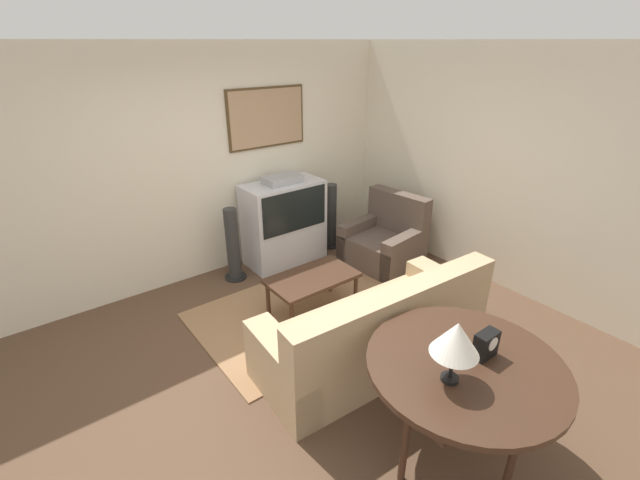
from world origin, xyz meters
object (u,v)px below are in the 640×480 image
at_px(table_lamp, 456,339).
at_px(tv, 284,222).
at_px(mantel_clock, 486,345).
at_px(speaker_tower_left, 233,246).
at_px(coffee_table, 312,281).
at_px(couch, 376,333).
at_px(armchair, 384,242).
at_px(console_table, 465,371).
at_px(speaker_tower_right, 331,218).

bearing_deg(table_lamp, tv, 74.30).
relative_size(mantel_clock, speaker_tower_left, 0.20).
bearing_deg(coffee_table, mantel_clock, -92.66).
bearing_deg(couch, armchair, -134.04).
distance_m(console_table, table_lamp, 0.43).
height_order(couch, mantel_clock, mantel_clock).
relative_size(coffee_table, console_table, 0.73).
bearing_deg(tv, coffee_table, -110.29).
bearing_deg(coffee_table, speaker_tower_right, 44.62).
xyz_separation_m(couch, mantel_clock, (-0.09, -1.06, 0.59)).
bearing_deg(couch, tv, -98.28).
xyz_separation_m(armchair, coffee_table, (-1.44, -0.36, 0.11)).
xyz_separation_m(armchair, table_lamp, (-1.90, -2.38, 0.82)).
bearing_deg(table_lamp, console_table, 6.60).
bearing_deg(table_lamp, speaker_tower_right, 62.55).
bearing_deg(speaker_tower_right, table_lamp, -117.45).
xyz_separation_m(coffee_table, speaker_tower_left, (-0.31, 1.19, 0.03)).
relative_size(console_table, table_lamp, 3.05).
bearing_deg(couch, table_lamp, 70.42).
height_order(speaker_tower_left, speaker_tower_right, same).
distance_m(tv, speaker_tower_right, 0.77).
bearing_deg(console_table, mantel_clock, -9.91).
xyz_separation_m(tv, mantel_clock, (-0.54, -3.24, 0.35)).
xyz_separation_m(console_table, speaker_tower_right, (1.45, 3.19, -0.31)).
bearing_deg(table_lamp, mantel_clock, -0.14).
bearing_deg(coffee_table, armchair, 13.96).
distance_m(tv, couch, 2.24).
height_order(tv, armchair, tv).
height_order(couch, armchair, armchair).
relative_size(tv, speaker_tower_left, 1.27).
xyz_separation_m(table_lamp, speaker_tower_right, (1.67, 3.21, -0.69)).
distance_m(table_lamp, mantel_clock, 0.43).
bearing_deg(mantel_clock, table_lamp, 179.86).
bearing_deg(speaker_tower_right, mantel_clock, -112.07).
xyz_separation_m(couch, console_table, (-0.23, -1.03, 0.43)).
xyz_separation_m(console_table, mantel_clock, (0.15, -0.03, 0.16)).
xyz_separation_m(couch, table_lamp, (-0.45, -1.06, 0.80)).
xyz_separation_m(mantel_clock, speaker_tower_left, (-0.21, 3.22, -0.47)).
height_order(coffee_table, speaker_tower_left, speaker_tower_left).
xyz_separation_m(armchair, speaker_tower_left, (-1.75, 0.84, 0.14)).
xyz_separation_m(table_lamp, speaker_tower_left, (0.15, 3.21, -0.69)).
height_order(coffee_table, mantel_clock, mantel_clock).
height_order(coffee_table, table_lamp, table_lamp).
distance_m(table_lamp, speaker_tower_right, 3.69).
relative_size(coffee_table, speaker_tower_left, 1.02).
distance_m(armchair, console_table, 2.93).
relative_size(armchair, console_table, 0.75).
distance_m(tv, console_table, 3.29).
relative_size(tv, armchair, 1.21).
height_order(table_lamp, speaker_tower_left, table_lamp).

